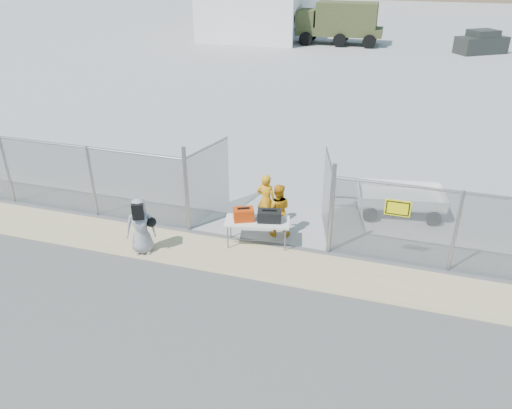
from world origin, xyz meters
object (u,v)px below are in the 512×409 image
(folding_table, at_px, (257,232))
(utility_trailer, at_px, (399,200))
(visitor, at_px, (141,226))
(security_worker_right, at_px, (277,210))
(security_worker_left, at_px, (266,200))

(folding_table, relative_size, utility_trailer, 0.52)
(visitor, bearing_deg, utility_trailer, 10.35)
(folding_table, distance_m, utility_trailer, 4.67)
(folding_table, distance_m, visitor, 3.06)
(security_worker_right, distance_m, utility_trailer, 3.98)
(folding_table, xyz_separation_m, security_worker_right, (0.38, 0.65, 0.40))
(security_worker_left, bearing_deg, folding_table, 101.05)
(folding_table, relative_size, security_worker_right, 1.11)
(utility_trailer, bearing_deg, folding_table, -149.24)
(security_worker_left, height_order, utility_trailer, security_worker_left)
(folding_table, xyz_separation_m, security_worker_left, (-0.07, 1.10, 0.43))
(folding_table, bearing_deg, security_worker_right, 47.64)
(utility_trailer, bearing_deg, security_worker_right, -152.90)
(visitor, relative_size, utility_trailer, 0.47)
(visitor, height_order, utility_trailer, visitor)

